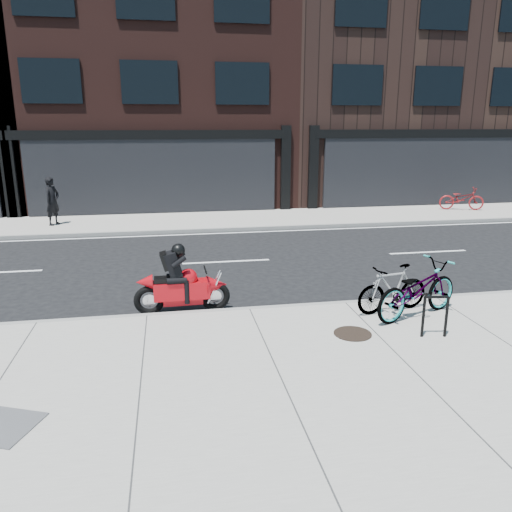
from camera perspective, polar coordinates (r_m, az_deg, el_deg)
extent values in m
plane|color=black|center=(11.85, -2.29, -3.24)|extent=(120.00, 120.00, 0.00)
cube|color=gray|center=(7.31, 3.22, -14.92)|extent=(60.00, 6.00, 0.13)
cube|color=gray|center=(19.31, -5.42, 4.06)|extent=(60.00, 3.50, 0.13)
cube|color=black|center=(25.91, -11.97, 22.56)|extent=(12.00, 10.00, 14.50)
cube|color=black|center=(28.23, 14.94, 19.69)|extent=(12.00, 10.00, 12.50)
cylinder|color=black|center=(9.06, 18.58, -6.62)|extent=(0.05, 0.05, 0.72)
cylinder|color=black|center=(9.20, 20.93, -6.51)|extent=(0.05, 0.05, 0.72)
cylinder|color=black|center=(9.00, 19.97, -4.42)|extent=(0.40, 0.11, 0.05)
imported|color=gray|center=(9.90, 17.93, -3.66)|extent=(2.16, 1.42, 1.07)
imported|color=gray|center=(10.03, 15.35, -3.61)|extent=(1.62, 0.74, 0.94)
torus|color=black|center=(10.20, -4.70, -4.60)|extent=(0.61, 0.14, 0.61)
torus|color=black|center=(10.15, -12.11, -4.99)|extent=(0.61, 0.14, 0.61)
cube|color=#A7070F|center=(10.09, -8.48, -3.82)|extent=(1.12, 0.37, 0.35)
cone|color=#A7070F|center=(10.12, -4.52, -3.31)|extent=(0.42, 0.41, 0.41)
sphere|color=#A7070F|center=(10.02, -7.75, -2.48)|extent=(0.37, 0.37, 0.37)
cube|color=black|center=(10.02, -10.12, -2.70)|extent=(0.51, 0.27, 0.11)
cylinder|color=silver|center=(10.31, -11.32, -4.74)|extent=(0.51, 0.09, 0.08)
cube|color=black|center=(9.93, -9.46, -0.94)|extent=(0.37, 0.34, 0.54)
cube|color=black|center=(9.91, -10.33, -0.57)|extent=(0.22, 0.28, 0.37)
sphere|color=black|center=(9.86, -8.88, 0.65)|extent=(0.27, 0.27, 0.27)
imported|color=black|center=(19.37, -22.24, 5.83)|extent=(0.67, 0.75, 1.72)
imported|color=maroon|center=(22.89, 22.44, 6.08)|extent=(1.91, 1.17, 0.95)
cylinder|color=black|center=(8.99, 10.99, -8.70)|extent=(0.79, 0.79, 0.02)
cube|color=#555457|center=(7.10, -26.92, -16.98)|extent=(0.98, 0.98, 0.02)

